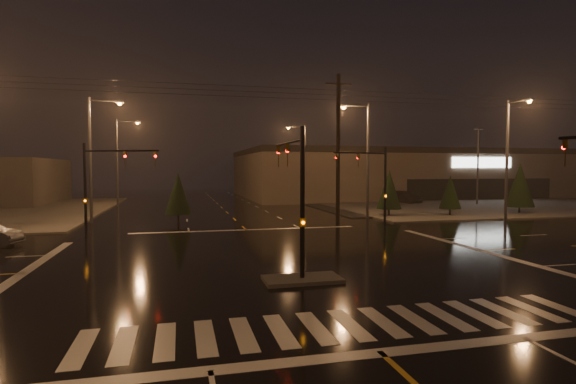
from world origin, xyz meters
name	(u,v)px	position (x,y,z in m)	size (l,w,h in m)	color
ground	(280,261)	(0.00, 0.00, 0.00)	(140.00, 140.00, 0.00)	black
sidewalk_ne	(457,202)	(30.00, 30.00, 0.06)	(36.00, 36.00, 0.12)	#47453F
median_island	(302,279)	(0.00, -4.00, 0.07)	(3.00, 1.60, 0.15)	#47453F
crosswalk	(350,324)	(0.00, -9.00, 0.01)	(15.00, 2.60, 0.01)	beige
stop_bar_near	(381,353)	(0.00, -11.00, 0.01)	(16.00, 0.50, 0.01)	beige
stop_bar_far	(246,230)	(0.00, 11.00, 0.01)	(16.00, 0.50, 0.01)	beige
parking_lot	(501,203)	(35.00, 28.00, 0.04)	(50.00, 24.00, 0.08)	black
retail_building	(426,172)	(35.00, 45.99, 3.84)	(60.20, 28.30, 7.20)	brown
signal_mast_median	(296,184)	(0.00, -3.07, 3.75)	(0.25, 4.59, 6.00)	black
signal_mast_ne	(375,176)	(9.50, 10.14, 3.79)	(4.84, 1.86, 6.00)	black
signal_mast_nw	(101,178)	(-9.50, 10.14, 3.79)	(4.84, 1.86, 6.00)	black
streetlight_1	(94,151)	(-11.18, 18.00, 5.80)	(2.77, 0.32, 10.00)	#38383A
streetlight_2	(120,156)	(-11.18, 34.00, 5.80)	(2.77, 0.32, 10.00)	#38383A
streetlight_3	(365,152)	(11.18, 16.00, 5.80)	(2.77, 0.32, 10.00)	#38383A
streetlight_4	(303,158)	(11.18, 36.00, 5.80)	(2.77, 0.32, 10.00)	#38383A
streetlight_6	(510,151)	(22.00, 11.18, 5.80)	(0.32, 2.77, 10.00)	#38383A
utility_pole_1	(338,147)	(8.00, 14.00, 6.13)	(2.20, 0.32, 12.00)	black
conifer_0	(389,190)	(14.01, 16.91, 2.46)	(2.25, 2.25, 4.22)	black
conifer_1	(450,192)	(19.57, 15.80, 2.22)	(1.95, 1.95, 3.74)	black
conifer_2	(520,185)	(27.28, 16.02, 2.78)	(2.67, 2.67, 4.87)	black
conifer_3	(178,194)	(-4.69, 16.49, 2.36)	(2.13, 2.13, 4.03)	black
car_parked	(403,197)	(22.66, 30.51, 0.86)	(2.03, 5.04, 1.72)	black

